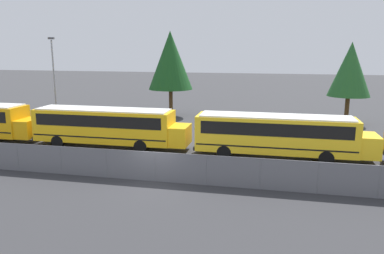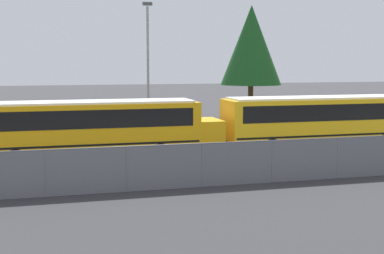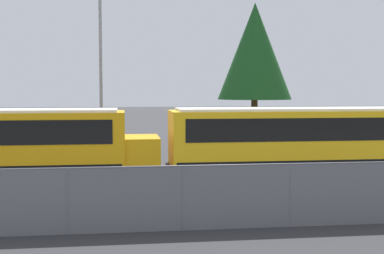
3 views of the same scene
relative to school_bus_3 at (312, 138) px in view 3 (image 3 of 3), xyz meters
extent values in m
cylinder|color=slate|center=(-9.22, -6.76, -0.96)|extent=(0.07, 0.07, 1.79)
cylinder|color=slate|center=(-6.15, -6.76, -0.96)|extent=(0.07, 0.07, 1.79)
cylinder|color=slate|center=(-3.08, -6.76, -0.96)|extent=(0.07, 0.07, 1.79)
cube|color=orange|center=(-6.99, -0.06, -0.60)|extent=(1.34, 2.34, 1.50)
cylinder|color=black|center=(-9.78, 1.09, -1.35)|extent=(1.02, 0.28, 1.02)
cylinder|color=black|center=(-9.78, -1.21, -1.35)|extent=(1.02, 0.28, 1.02)
cube|color=yellow|center=(-0.27, 0.00, -0.10)|extent=(11.15, 2.55, 2.50)
cube|color=black|center=(-0.27, 0.00, 0.45)|extent=(10.26, 2.59, 0.90)
cube|color=black|center=(-0.27, 0.00, -0.80)|extent=(10.92, 2.58, 0.10)
cube|color=black|center=(-5.90, 0.00, -1.20)|extent=(0.12, 2.55, 0.24)
cube|color=silver|center=(-0.27, 0.00, 1.20)|extent=(10.59, 2.29, 0.10)
cylinder|color=black|center=(3.18, 1.15, -1.35)|extent=(1.02, 0.28, 1.02)
cylinder|color=black|center=(-3.73, 1.15, -1.35)|extent=(1.02, 0.28, 1.02)
cylinder|color=black|center=(-3.73, -1.15, -1.35)|extent=(1.02, 0.28, 1.02)
cylinder|color=gray|center=(-8.82, 7.04, 2.43)|extent=(0.16, 0.16, 8.58)
cylinder|color=#51381E|center=(1.24, 14.55, -0.28)|extent=(0.44, 0.44, 3.16)
cone|color=#194C1E|center=(1.24, 14.55, 4.57)|extent=(5.03, 5.03, 6.54)
camera|label=1|loc=(12.73, -26.94, 5.91)|focal=35.00mm
camera|label=2|loc=(-15.18, -27.14, 3.19)|focal=50.00mm
camera|label=3|loc=(-7.76, -21.10, 2.04)|focal=50.00mm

